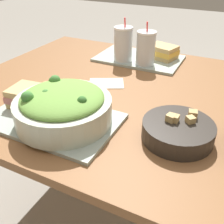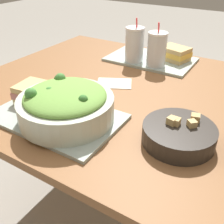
% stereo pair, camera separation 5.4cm
% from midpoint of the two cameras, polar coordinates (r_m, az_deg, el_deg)
% --- Properties ---
extents(ground_plane, '(12.00, 12.00, 0.00)m').
position_cam_midpoint_polar(ground_plane, '(1.54, 3.77, -20.62)').
color(ground_plane, gray).
extents(dining_table, '(1.29, 1.04, 0.74)m').
position_cam_midpoint_polar(dining_table, '(1.10, 4.94, 0.73)').
color(dining_table, brown).
rests_on(dining_table, ground_plane).
extents(tray_near, '(0.42, 0.26, 0.01)m').
position_cam_midpoint_polar(tray_near, '(0.87, -10.22, -1.10)').
color(tray_near, '#99A89E').
rests_on(tray_near, dining_table).
extents(tray_far, '(0.42, 0.26, 0.01)m').
position_cam_midpoint_polar(tray_far, '(1.36, 9.54, 11.22)').
color(tray_far, '#99A89E').
rests_on(tray_far, dining_table).
extents(salad_bowl, '(0.30, 0.30, 0.12)m').
position_cam_midpoint_polar(salad_bowl, '(0.82, -8.14, 1.71)').
color(salad_bowl, beige).
rests_on(salad_bowl, tray_near).
extents(soup_bowl, '(0.21, 0.21, 0.08)m').
position_cam_midpoint_polar(soup_bowl, '(0.78, 16.30, -4.60)').
color(soup_bowl, '#2D2823').
rests_on(soup_bowl, dining_table).
extents(sandwich_near, '(0.15, 0.12, 0.06)m').
position_cam_midpoint_polar(sandwich_near, '(0.95, -14.40, 3.89)').
color(sandwich_near, tan).
rests_on(sandwich_near, tray_near).
extents(baguette_near, '(0.14, 0.08, 0.06)m').
position_cam_midpoint_polar(baguette_near, '(0.94, -8.49, 4.18)').
color(baguette_near, tan).
rests_on(baguette_near, tray_near).
extents(sandwich_far, '(0.16, 0.14, 0.06)m').
position_cam_midpoint_polar(sandwich_far, '(1.35, 14.62, 12.23)').
color(sandwich_far, tan).
rests_on(sandwich_far, tray_far).
extents(drink_cup_dark, '(0.09, 0.09, 0.20)m').
position_cam_midpoint_polar(drink_cup_dark, '(1.29, 6.15, 14.13)').
color(drink_cup_dark, silver).
rests_on(drink_cup_dark, tray_far).
extents(drink_cup_red, '(0.09, 0.09, 0.20)m').
position_cam_midpoint_polar(drink_cup_red, '(1.25, 10.77, 13.04)').
color(drink_cup_red, silver).
rests_on(drink_cup_red, tray_far).
extents(napkin_folded, '(0.17, 0.15, 0.00)m').
position_cam_midpoint_polar(napkin_folded, '(1.09, 1.92, 6.24)').
color(napkin_folded, silver).
rests_on(napkin_folded, dining_table).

